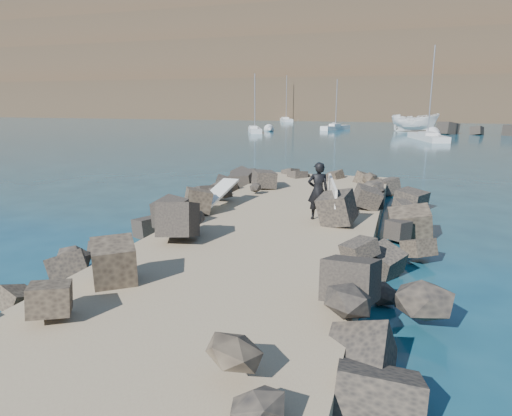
% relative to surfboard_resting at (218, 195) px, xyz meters
% --- Properties ---
extents(ground, '(800.00, 800.00, 0.00)m').
position_rel_surfboard_resting_xyz_m(ground, '(2.49, -2.34, -1.04)').
color(ground, '#0F384C').
rests_on(ground, ground).
extents(jetty, '(6.00, 26.00, 0.60)m').
position_rel_surfboard_resting_xyz_m(jetty, '(2.49, -4.34, -0.74)').
color(jetty, '#8C7759').
rests_on(jetty, ground).
extents(riprap_left, '(2.60, 22.00, 1.00)m').
position_rel_surfboard_resting_xyz_m(riprap_left, '(-0.41, -3.84, -0.54)').
color(riprap_left, black).
rests_on(riprap_left, ground).
extents(riprap_right, '(2.60, 22.00, 1.00)m').
position_rel_surfboard_resting_xyz_m(riprap_right, '(5.39, -3.84, -0.54)').
color(riprap_right, black).
rests_on(riprap_right, ground).
extents(headland, '(360.00, 140.00, 32.00)m').
position_rel_surfboard_resting_xyz_m(headland, '(12.49, 157.66, 14.96)').
color(headland, '#2D4919').
rests_on(headland, ground).
extents(surfboard_resting, '(0.71, 2.46, 0.08)m').
position_rel_surfboard_resting_xyz_m(surfboard_resting, '(0.00, 0.00, 0.00)').
color(surfboard_resting, white).
rests_on(surfboard_resting, riprap_left).
extents(boat_imported, '(7.30, 4.52, 2.64)m').
position_rel_surfboard_resting_xyz_m(boat_imported, '(7.35, 56.64, 0.28)').
color(boat_imported, white).
rests_on(boat_imported, ground).
extents(surfer_with_board, '(1.15, 2.22, 1.83)m').
position_rel_surfboard_resting_xyz_m(surfer_with_board, '(3.70, -0.53, 0.48)').
color(surfer_with_board, black).
rests_on(surfer_with_board, jetty).
extents(sailboat_c, '(4.34, 8.98, 10.42)m').
position_rel_surfboard_resting_xyz_m(sailboat_c, '(8.60, 41.07, -0.69)').
color(sailboat_c, silver).
rests_on(sailboat_c, ground).
extents(sailboat_b, '(3.90, 6.34, 7.71)m').
position_rel_surfboard_resting_xyz_m(sailboat_b, '(-4.20, 57.41, -0.69)').
color(sailboat_b, silver).
rests_on(sailboat_b, ground).
extents(sailboat_a, '(3.93, 6.83, 8.20)m').
position_rel_surfboard_resting_xyz_m(sailboat_a, '(-14.15, 47.53, -0.69)').
color(sailboat_a, silver).
rests_on(sailboat_a, ground).
extents(sailboat_e, '(4.91, 8.45, 9.97)m').
position_rel_surfboard_resting_xyz_m(sailboat_e, '(-19.06, 84.88, -0.69)').
color(sailboat_e, silver).
rests_on(sailboat_e, ground).
extents(headland_buildings, '(137.50, 30.50, 5.00)m').
position_rel_surfboard_resting_xyz_m(headland_buildings, '(19.30, 149.85, 32.93)').
color(headland_buildings, white).
rests_on(headland_buildings, headland).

